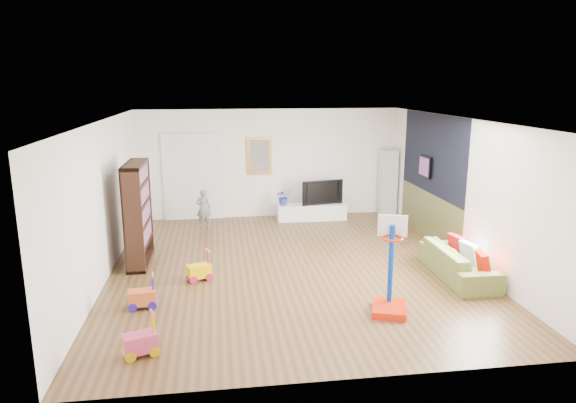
{
  "coord_description": "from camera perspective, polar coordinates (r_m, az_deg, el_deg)",
  "views": [
    {
      "loc": [
        -1.3,
        -8.89,
        3.34
      ],
      "look_at": [
        0.0,
        0.4,
        1.15
      ],
      "focal_mm": 32.0,
      "sensor_mm": 36.0,
      "label": 1
    }
  ],
  "objects": [
    {
      "name": "sofa",
      "position": [
        9.48,
        18.39,
        -6.42
      ],
      "size": [
        0.77,
        1.89,
        0.55
      ],
      "primitive_type": "imported",
      "rotation": [
        0.0,
        0.0,
        1.55
      ],
      "color": "olive",
      "rests_on": "ground"
    },
    {
      "name": "ride_on_yellow",
      "position": [
        9.0,
        -9.87,
        -7.06
      ],
      "size": [
        0.45,
        0.37,
        0.53
      ],
      "primitive_type": "cube",
      "rotation": [
        0.0,
        0.0,
        0.36
      ],
      "color": "#FFC100",
      "rests_on": "ground"
    },
    {
      "name": "pillow_left",
      "position": [
        9.04,
        20.87,
        -6.52
      ],
      "size": [
        0.18,
        0.42,
        0.41
      ],
      "primitive_type": "cube",
      "rotation": [
        0.0,
        0.0,
        -0.18
      ],
      "color": "#A81100",
      "rests_on": "sofa"
    },
    {
      "name": "bookshelf",
      "position": [
        9.93,
        -16.34,
        -1.31
      ],
      "size": [
        0.35,
        1.31,
        1.91
      ],
      "primitive_type": "cube",
      "rotation": [
        0.0,
        0.0,
        -0.01
      ],
      "color": "black",
      "rests_on": "ground"
    },
    {
      "name": "doorway",
      "position": [
        12.82,
        -10.52,
        2.63
      ],
      "size": [
        1.45,
        0.06,
        2.1
      ],
      "primitive_type": "cube",
      "color": "white",
      "rests_on": "ground"
    },
    {
      "name": "ride_on_pink",
      "position": [
        6.83,
        -16.14,
        -14.11
      ],
      "size": [
        0.47,
        0.37,
        0.55
      ],
      "primitive_type": "cube",
      "rotation": [
        0.0,
        0.0,
        0.33
      ],
      "color": "#D03C6B",
      "rests_on": "ground"
    },
    {
      "name": "painting_back",
      "position": [
        12.77,
        -3.18,
        5.07
      ],
      "size": [
        0.62,
        0.06,
        0.92
      ],
      "primitive_type": "cube",
      "color": "gold",
      "rests_on": "wall_back"
    },
    {
      "name": "wall_front",
      "position": [
        5.66,
        5.87,
        -7.52
      ],
      "size": [
        6.5,
        0.0,
        2.7
      ],
      "primitive_type": "cube",
      "color": "silver",
      "rests_on": "ground"
    },
    {
      "name": "tall_cabinet",
      "position": [
        13.33,
        11.03,
        2.09
      ],
      "size": [
        0.39,
        0.39,
        1.68
      ],
      "primitive_type": "cube",
      "rotation": [
        0.0,
        0.0,
        -0.0
      ],
      "color": "silver",
      "rests_on": "ground"
    },
    {
      "name": "ride_on_orange",
      "position": [
        8.14,
        -15.93,
        -9.6
      ],
      "size": [
        0.42,
        0.28,
        0.53
      ],
      "primitive_type": "cube",
      "rotation": [
        0.0,
        0.0,
        0.1
      ],
      "color": "#D8622C",
      "rests_on": "ground"
    },
    {
      "name": "child",
      "position": [
        12.13,
        -9.37,
        -0.78
      ],
      "size": [
        0.35,
        0.24,
        0.92
      ],
      "primitive_type": "imported",
      "rotation": [
        0.0,
        0.0,
        3.09
      ],
      "color": "slate",
      "rests_on": "ground"
    },
    {
      "name": "wall_left",
      "position": [
        9.32,
        -19.85,
        0.01
      ],
      "size": [
        0.0,
        7.5,
        2.7
      ],
      "primitive_type": "cube",
      "color": "silver",
      "rests_on": "ground"
    },
    {
      "name": "vase_plant",
      "position": [
        12.55,
        -0.48,
        0.54
      ],
      "size": [
        0.41,
        0.37,
        0.41
      ],
      "primitive_type": "imported",
      "rotation": [
        0.0,
        0.0,
        0.15
      ],
      "color": "navy",
      "rests_on": "media_console"
    },
    {
      "name": "ceiling",
      "position": [
        9.01,
        0.36,
        9.06
      ],
      "size": [
        6.5,
        7.5,
        0.0
      ],
      "primitive_type": "cube",
      "color": "white",
      "rests_on": "ground"
    },
    {
      "name": "artwork_right",
      "position": [
        11.54,
        14.96,
        3.77
      ],
      "size": [
        0.04,
        0.56,
        0.46
      ],
      "primitive_type": "cube",
      "color": "#7F3F8C",
      "rests_on": "wall_right"
    },
    {
      "name": "basketball_hoop",
      "position": [
        7.67,
        11.37,
        -7.07
      ],
      "size": [
        0.66,
        0.73,
        1.45
      ],
      "primitive_type": "cube",
      "rotation": [
        0.0,
        0.0,
        -0.32
      ],
      "color": "red",
      "rests_on": "ground"
    },
    {
      "name": "wall_back",
      "position": [
        12.86,
        -2.07,
        4.24
      ],
      "size": [
        6.5,
        0.0,
        2.7
      ],
      "primitive_type": "cube",
      "color": "white",
      "rests_on": "ground"
    },
    {
      "name": "tv",
      "position": [
        12.68,
        3.68,
        1.1
      ],
      "size": [
        1.06,
        0.34,
        0.61
      ],
      "primitive_type": "imported",
      "rotation": [
        0.0,
        0.0,
        0.19
      ],
      "color": "black",
      "rests_on": "media_console"
    },
    {
      "name": "navy_accent",
      "position": [
        11.34,
        15.74,
        5.1
      ],
      "size": [
        0.01,
        3.2,
        1.7
      ],
      "primitive_type": "cube",
      "color": "black",
      "rests_on": "wall_right"
    },
    {
      "name": "pillow_center",
      "position": [
        9.53,
        19.51,
        -5.41
      ],
      "size": [
        0.18,
        0.4,
        0.38
      ],
      "primitive_type": "cube",
      "rotation": [
        0.0,
        0.0,
        0.22
      ],
      "color": "white",
      "rests_on": "sofa"
    },
    {
      "name": "media_console",
      "position": [
        12.73,
        2.64,
        -1.16
      ],
      "size": [
        1.7,
        0.45,
        0.4
      ],
      "primitive_type": "cube",
      "rotation": [
        0.0,
        0.0,
        -0.01
      ],
      "color": "white",
      "rests_on": "ground"
    },
    {
      "name": "wall_right",
      "position": [
        10.18,
        18.76,
        1.16
      ],
      "size": [
        0.0,
        7.5,
        2.7
      ],
      "primitive_type": "cube",
      "color": "silver",
      "rests_on": "ground"
    },
    {
      "name": "floor",
      "position": [
        9.59,
        0.33,
        -7.25
      ],
      "size": [
        6.5,
        7.5,
        0.0
      ],
      "primitive_type": "cube",
      "color": "brown",
      "rests_on": "ground"
    },
    {
      "name": "pillow_right",
      "position": [
        9.95,
        18.21,
        -4.53
      ],
      "size": [
        0.17,
        0.38,
        0.36
      ],
      "primitive_type": "cube",
      "rotation": [
        0.0,
        0.0,
        0.22
      ],
      "color": "#AE0D11",
      "rests_on": "sofa"
    },
    {
      "name": "olive_wainscot",
      "position": [
        11.6,
        15.33,
        -1.51
      ],
      "size": [
        0.01,
        3.2,
        1.0
      ],
      "primitive_type": "cube",
      "color": "brown",
      "rests_on": "wall_right"
    }
  ]
}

